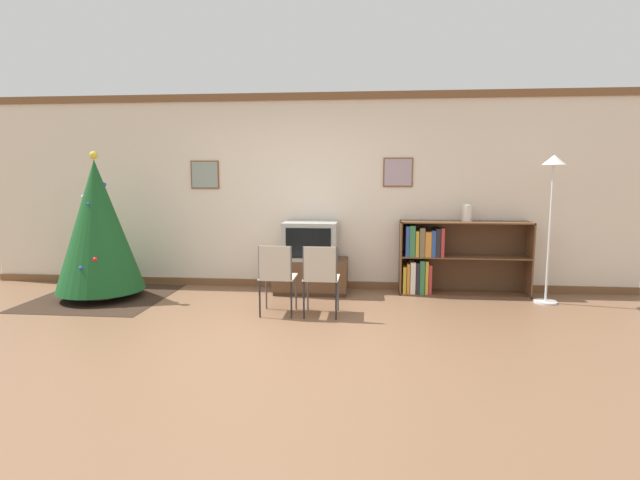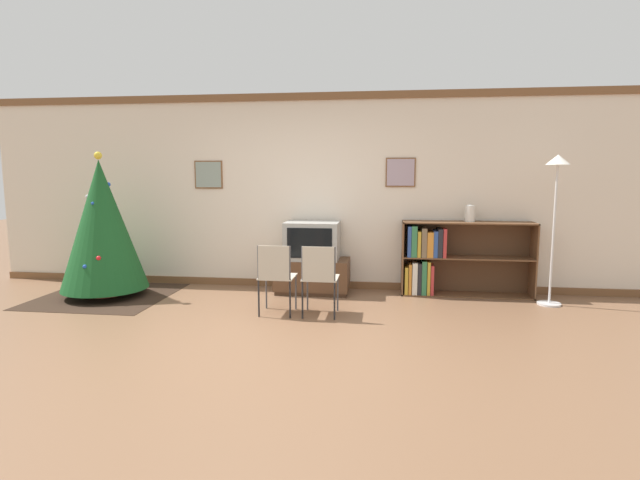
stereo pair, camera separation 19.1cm
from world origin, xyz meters
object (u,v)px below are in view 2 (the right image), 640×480
christmas_tree (102,225)px  bookshelf (443,258)px  folding_chair_left (276,275)px  folding_chair_right (320,276)px  television (312,240)px  tv_console (313,275)px  vase (470,213)px  standing_lamp (556,191)px

christmas_tree → bookshelf: 4.49m
folding_chair_left → folding_chair_right: bearing=0.0°
folding_chair_left → folding_chair_right: 0.50m
television → tv_console: bearing=90.0°
christmas_tree → vase: bearing=8.5°
television → vase: 2.11m
folding_chair_right → bookshelf: bearing=40.0°
tv_console → folding_chair_right: (0.25, -1.15, 0.24)m
folding_chair_left → bookshelf: bearing=32.1°
television → vase: (2.07, 0.13, 0.38)m
folding_chair_right → vase: vase is taller
bookshelf → vase: (0.33, 0.03, 0.60)m
christmas_tree → television: size_ratio=2.62×
folding_chair_left → standing_lamp: 3.50m
tv_console → television: bearing=-90.0°
tv_console → bookshelf: bearing=3.3°
folding_chair_left → bookshelf: 2.35m
christmas_tree → folding_chair_right: size_ratio=2.29×
bookshelf → vase: 0.69m
folding_chair_right → television: bearing=102.3°
folding_chair_left → vase: vase is taller
standing_lamp → christmas_tree: bearing=-176.8°
christmas_tree → folding_chair_right: bearing=-11.0°
folding_chair_left → standing_lamp: bearing=15.2°
television → folding_chair_right: bearing=-77.7°
vase → standing_lamp: standing_lamp is taller
television → vase: size_ratio=3.21×
bookshelf → standing_lamp: 1.60m
christmas_tree → standing_lamp: size_ratio=1.02×
christmas_tree → folding_chair_left: size_ratio=2.29×
vase → tv_console: bearing=-176.4°
folding_chair_left → television: bearing=77.7°
vase → bookshelf: bearing=-174.8°
christmas_tree → bookshelf: bearing=8.7°
television → folding_chair_right: size_ratio=0.88×
folding_chair_left → folding_chair_right: (0.50, 0.00, 0.00)m
television → bookshelf: (1.74, 0.10, -0.22)m
bookshelf → folding_chair_right: bearing=-140.0°
vase → standing_lamp: 1.06m
tv_console → standing_lamp: 3.23m
standing_lamp → bookshelf: bearing=163.9°
bookshelf → tv_console: bearing=-176.7°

